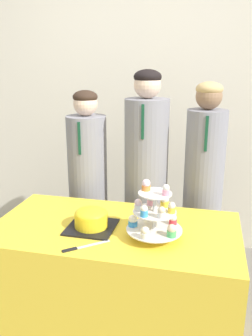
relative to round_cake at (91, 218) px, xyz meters
The scene contains 8 objects.
wall_back 1.50m from the round_cake, 85.02° to the left, with size 9.00×0.06×2.70m.
table 0.44m from the round_cake, 20.04° to the left, with size 1.35×0.71×0.74m.
round_cake is the anchor object (origin of this frame).
cake_knife 0.23m from the round_cake, 87.68° to the right, with size 0.20×0.17×0.01m.
cupcake_stand 0.36m from the round_cake, ahead, with size 0.29×0.29×0.31m.
student_0 0.71m from the round_cake, 110.70° to the left, with size 0.28×0.29×1.42m.
student_1 0.68m from the round_cake, 74.44° to the left, with size 0.30×0.30×1.56m.
student_2 0.87m from the round_cake, 48.66° to the left, with size 0.26×0.27×1.49m.
Camera 1 is at (0.47, -1.36, 1.61)m, focal length 38.00 mm.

